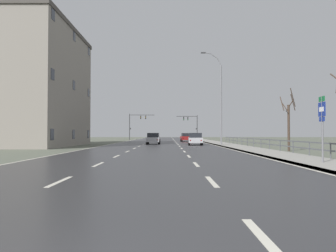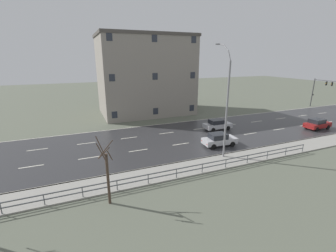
{
  "view_description": "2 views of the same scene",
  "coord_description": "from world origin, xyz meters",
  "px_view_note": "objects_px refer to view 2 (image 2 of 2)",
  "views": [
    {
      "loc": [
        0.99,
        -2.37,
        1.5
      ],
      "look_at": [
        0.77,
        56.82,
        2.9
      ],
      "focal_mm": 33.91,
      "sensor_mm": 36.0,
      "label": 1
    },
    {
      "loc": [
        26.31,
        22.93,
        10.26
      ],
      "look_at": [
        0.0,
        33.65,
        1.79
      ],
      "focal_mm": 24.55,
      "sensor_mm": 36.0,
      "label": 2
    }
  ],
  "objects_px": {
    "traffic_signal_left": "(320,88)",
    "car_near_left": "(317,124)",
    "brick_building": "(145,75)",
    "car_near_right": "(217,124)",
    "street_lamp_midground": "(226,105)",
    "car_distant": "(219,139)"
  },
  "relations": [
    {
      "from": "traffic_signal_left",
      "to": "car_near_left",
      "type": "height_order",
      "value": "traffic_signal_left"
    },
    {
      "from": "car_near_left",
      "to": "brick_building",
      "type": "xyz_separation_m",
      "value": [
        -20.28,
        -20.43,
        6.35
      ]
    },
    {
      "from": "car_near_right",
      "to": "car_near_left",
      "type": "xyz_separation_m",
      "value": [
        5.33,
        14.03,
        0.0
      ]
    },
    {
      "from": "car_near_right",
      "to": "brick_building",
      "type": "height_order",
      "value": "brick_building"
    },
    {
      "from": "street_lamp_midground",
      "to": "brick_building",
      "type": "bearing_deg",
      "value": -176.57
    },
    {
      "from": "street_lamp_midground",
      "to": "car_distant",
      "type": "relative_size",
      "value": 2.79
    },
    {
      "from": "traffic_signal_left",
      "to": "car_near_right",
      "type": "height_order",
      "value": "traffic_signal_left"
    },
    {
      "from": "brick_building",
      "to": "car_near_right",
      "type": "bearing_deg",
      "value": 23.16
    },
    {
      "from": "car_distant",
      "to": "car_near_left",
      "type": "xyz_separation_m",
      "value": [
        -0.25,
        17.5,
        0.0
      ]
    },
    {
      "from": "car_distant",
      "to": "car_near_left",
      "type": "relative_size",
      "value": 1.0
    },
    {
      "from": "traffic_signal_left",
      "to": "car_near_right",
      "type": "relative_size",
      "value": 1.46
    },
    {
      "from": "traffic_signal_left",
      "to": "car_near_right",
      "type": "bearing_deg",
      "value": -79.42
    },
    {
      "from": "traffic_signal_left",
      "to": "car_near_left",
      "type": "distance_m",
      "value": 18.53
    },
    {
      "from": "car_near_right",
      "to": "car_distant",
      "type": "distance_m",
      "value": 6.57
    },
    {
      "from": "car_distant",
      "to": "brick_building",
      "type": "height_order",
      "value": "brick_building"
    },
    {
      "from": "car_distant",
      "to": "brick_building",
      "type": "bearing_deg",
      "value": -168.63
    },
    {
      "from": "car_near_right",
      "to": "car_distant",
      "type": "height_order",
      "value": "same"
    },
    {
      "from": "traffic_signal_left",
      "to": "car_near_right",
      "type": "xyz_separation_m",
      "value": [
        5.37,
        -28.77,
        -3.39
      ]
    },
    {
      "from": "brick_building",
      "to": "street_lamp_midground",
      "type": "bearing_deg",
      "value": 3.43
    },
    {
      "from": "street_lamp_midground",
      "to": "car_distant",
      "type": "xyz_separation_m",
      "value": [
        -2.93,
        1.52,
        -4.91
      ]
    },
    {
      "from": "car_near_left",
      "to": "street_lamp_midground",
      "type": "bearing_deg",
      "value": -83.17
    },
    {
      "from": "car_near_right",
      "to": "traffic_signal_left",
      "type": "bearing_deg",
      "value": 101.39
    }
  ]
}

